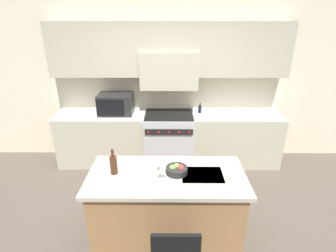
{
  "coord_description": "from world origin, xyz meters",
  "views": [
    {
      "loc": [
        0.01,
        -2.4,
        2.47
      ],
      "look_at": [
        -0.01,
        0.74,
        1.15
      ],
      "focal_mm": 28.0,
      "sensor_mm": 36.0,
      "label": 1
    }
  ],
  "objects_px": {
    "wine_glass_far": "(161,161)",
    "oil_bottle_on_counter": "(200,109)",
    "wine_bottle": "(114,164)",
    "range_stove": "(169,139)",
    "wine_glass_near": "(162,169)",
    "fruit_bowl": "(177,170)",
    "microwave": "(116,104)"
  },
  "relations": [
    {
      "from": "wine_glass_far",
      "to": "oil_bottle_on_counter",
      "type": "xyz_separation_m",
      "value": [
        0.61,
        1.78,
        -0.02
      ]
    },
    {
      "from": "oil_bottle_on_counter",
      "to": "wine_bottle",
      "type": "bearing_deg",
      "value": -121.43
    },
    {
      "from": "range_stove",
      "to": "wine_glass_near",
      "type": "bearing_deg",
      "value": -92.08
    },
    {
      "from": "wine_glass_near",
      "to": "fruit_bowl",
      "type": "xyz_separation_m",
      "value": [
        0.16,
        0.11,
        -0.08
      ]
    },
    {
      "from": "microwave",
      "to": "wine_glass_far",
      "type": "bearing_deg",
      "value": -65.03
    },
    {
      "from": "wine_glass_near",
      "to": "wine_glass_far",
      "type": "height_order",
      "value": "same"
    },
    {
      "from": "fruit_bowl",
      "to": "oil_bottle_on_counter",
      "type": "relative_size",
      "value": 1.35
    },
    {
      "from": "oil_bottle_on_counter",
      "to": "range_stove",
      "type": "bearing_deg",
      "value": -173.68
    },
    {
      "from": "wine_bottle",
      "to": "wine_glass_far",
      "type": "xyz_separation_m",
      "value": [
        0.5,
        0.04,
        0.02
      ]
    },
    {
      "from": "oil_bottle_on_counter",
      "to": "wine_glass_near",
      "type": "bearing_deg",
      "value": -107.22
    },
    {
      "from": "microwave",
      "to": "fruit_bowl",
      "type": "bearing_deg",
      "value": -61.01
    },
    {
      "from": "wine_bottle",
      "to": "wine_glass_near",
      "type": "relative_size",
      "value": 1.57
    },
    {
      "from": "wine_bottle",
      "to": "fruit_bowl",
      "type": "height_order",
      "value": "wine_bottle"
    },
    {
      "from": "wine_glass_near",
      "to": "fruit_bowl",
      "type": "distance_m",
      "value": 0.21
    },
    {
      "from": "oil_bottle_on_counter",
      "to": "wine_glass_far",
      "type": "bearing_deg",
      "value": -108.99
    },
    {
      "from": "wine_bottle",
      "to": "wine_glass_near",
      "type": "height_order",
      "value": "wine_bottle"
    },
    {
      "from": "wine_bottle",
      "to": "oil_bottle_on_counter",
      "type": "xyz_separation_m",
      "value": [
        1.12,
        1.83,
        -0.01
      ]
    },
    {
      "from": "wine_bottle",
      "to": "wine_glass_near",
      "type": "xyz_separation_m",
      "value": [
        0.52,
        -0.1,
        0.02
      ]
    },
    {
      "from": "fruit_bowl",
      "to": "microwave",
      "type": "bearing_deg",
      "value": 118.99
    },
    {
      "from": "microwave",
      "to": "wine_glass_far",
      "type": "height_order",
      "value": "microwave"
    },
    {
      "from": "range_stove",
      "to": "fruit_bowl",
      "type": "relative_size",
      "value": 3.95
    },
    {
      "from": "range_stove",
      "to": "microwave",
      "type": "bearing_deg",
      "value": 178.81
    },
    {
      "from": "microwave",
      "to": "fruit_bowl",
      "type": "relative_size",
      "value": 2.43
    },
    {
      "from": "fruit_bowl",
      "to": "oil_bottle_on_counter",
      "type": "height_order",
      "value": "oil_bottle_on_counter"
    },
    {
      "from": "range_stove",
      "to": "fruit_bowl",
      "type": "height_order",
      "value": "fruit_bowl"
    },
    {
      "from": "wine_bottle",
      "to": "fruit_bowl",
      "type": "distance_m",
      "value": 0.68
    },
    {
      "from": "wine_bottle",
      "to": "fruit_bowl",
      "type": "relative_size",
      "value": 1.23
    },
    {
      "from": "range_stove",
      "to": "wine_glass_far",
      "type": "height_order",
      "value": "wine_glass_far"
    },
    {
      "from": "fruit_bowl",
      "to": "oil_bottle_on_counter",
      "type": "xyz_separation_m",
      "value": [
        0.44,
        1.81,
        0.06
      ]
    },
    {
      "from": "wine_bottle",
      "to": "oil_bottle_on_counter",
      "type": "bearing_deg",
      "value": 58.57
    },
    {
      "from": "range_stove",
      "to": "fruit_bowl",
      "type": "distance_m",
      "value": 1.82
    },
    {
      "from": "range_stove",
      "to": "wine_bottle",
      "type": "height_order",
      "value": "wine_bottle"
    }
  ]
}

